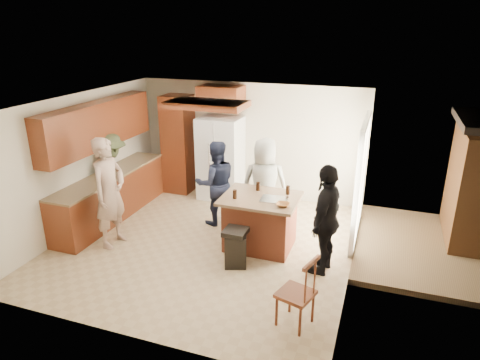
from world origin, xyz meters
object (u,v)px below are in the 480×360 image
(refrigerator, at_px, (221,158))
(trash_bin, at_px, (236,247))
(person_side_right, at_px, (326,219))
(spindle_chair, at_px, (297,294))
(person_counter, at_px, (113,176))
(kitchen_island, at_px, (260,221))
(person_front_left, at_px, (109,193))
(person_behind_right, at_px, (265,185))
(person_behind_left, at_px, (216,183))

(refrigerator, bearing_deg, trash_bin, -63.68)
(person_side_right, distance_m, spindle_chair, 1.49)
(person_counter, relative_size, kitchen_island, 1.33)
(kitchen_island, distance_m, trash_bin, 0.76)
(person_front_left, relative_size, trash_bin, 3.06)
(spindle_chair, bearing_deg, trash_bin, 138.06)
(person_behind_right, bearing_deg, person_side_right, 125.42)
(person_counter, bearing_deg, refrigerator, -65.62)
(kitchen_island, height_order, trash_bin, kitchen_island)
(person_behind_left, bearing_deg, person_behind_right, 152.67)
(spindle_chair, bearing_deg, person_behind_right, 114.86)
(person_behind_right, distance_m, person_counter, 3.01)
(kitchen_island, bearing_deg, person_front_left, -162.92)
(spindle_chair, bearing_deg, person_behind_left, 130.75)
(kitchen_island, height_order, spindle_chair, spindle_chair)
(person_front_left, height_order, kitchen_island, person_front_left)
(person_behind_right, bearing_deg, person_counter, -5.04)
(person_side_right, height_order, trash_bin, person_side_right)
(person_side_right, height_order, person_counter, person_side_right)
(person_behind_right, height_order, person_counter, person_behind_right)
(person_counter, bearing_deg, person_front_left, -167.29)
(refrigerator, bearing_deg, person_counter, -135.25)
(person_behind_right, distance_m, person_side_right, 1.71)
(person_side_right, bearing_deg, refrigerator, -121.22)
(person_front_left, xyz_separation_m, person_side_right, (3.61, 0.35, -0.09))
(person_behind_left, xyz_separation_m, person_side_right, (2.22, -1.02, 0.05))
(person_behind_left, height_order, person_side_right, person_side_right)
(person_behind_right, height_order, spindle_chair, person_behind_right)
(person_behind_left, xyz_separation_m, spindle_chair, (2.10, -2.44, -0.37))
(person_front_left, relative_size, person_counter, 1.14)
(person_front_left, bearing_deg, person_behind_left, -41.91)
(person_front_left, distance_m, person_behind_left, 1.96)
(refrigerator, bearing_deg, person_behind_right, -41.06)
(person_behind_right, distance_m, spindle_chair, 2.83)
(person_counter, bearing_deg, trash_bin, -128.85)
(person_side_right, bearing_deg, spindle_chair, 4.95)
(person_counter, distance_m, refrigerator, 2.31)
(person_behind_left, bearing_deg, person_front_left, 11.34)
(person_behind_right, relative_size, kitchen_island, 1.37)
(spindle_chair, bearing_deg, person_front_left, 163.00)
(person_behind_left, relative_size, refrigerator, 0.91)
(refrigerator, relative_size, spindle_chair, 1.81)
(person_side_right, height_order, refrigerator, refrigerator)
(person_side_right, xyz_separation_m, trash_bin, (-1.35, -0.32, -0.56))
(person_behind_right, bearing_deg, person_behind_left, -7.76)
(kitchen_island, bearing_deg, person_side_right, -19.05)
(person_behind_right, height_order, kitchen_island, person_behind_right)
(person_behind_right, relative_size, person_side_right, 1.00)
(person_behind_left, distance_m, person_side_right, 2.45)
(person_behind_left, height_order, person_counter, person_counter)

